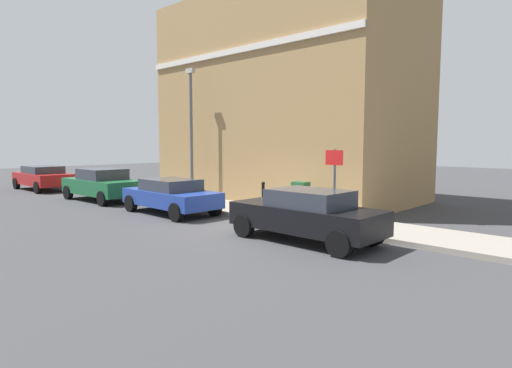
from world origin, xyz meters
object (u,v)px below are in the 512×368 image
Objects in this scene: car_black at (306,214)px; utility_cabinet at (300,200)px; bollard_near_cabinet at (263,194)px; lamppost at (191,128)px; street_sign at (334,176)px; car_red at (43,177)px; car_blue at (171,195)px; car_green at (102,184)px.

car_black reaches higher than utility_cabinet.
lamppost is at bearing 89.16° from bollard_near_cabinet.
bollard_near_cabinet is 0.45× the size of street_sign.
car_black is 0.97× the size of car_red.
lamppost is (2.54, 1.96, 2.61)m from car_blue.
car_red is 4.21× the size of bollard_near_cabinet.
car_black is 6.36m from car_blue.
car_green is 9.78m from utility_cabinet.
car_blue is 4.84m from utility_cabinet.
car_black is at bearing 179.84° from car_blue.
car_blue is 5.27m from car_green.
street_sign is (1.46, -6.15, 0.96)m from car_blue.
car_red is 3.80× the size of utility_cabinet.
car_green reaches higher than car_black.
bollard_near_cabinet is (0.10, 1.83, 0.02)m from utility_cabinet.
car_red reaches higher than utility_cabinet.
bollard_near_cabinet is (2.68, 3.96, -0.03)m from car_black.
car_green is (-0.01, 5.27, 0.06)m from car_blue.
street_sign is at bearing -164.97° from car_blue.
car_black is at bearing -179.76° from car_red.
car_blue is (0.20, 6.35, -0.04)m from car_black.
bollard_near_cabinet is (2.48, -2.39, 0.01)m from car_blue.
car_green is at bearing 127.61° from lamppost.
car_green is at bearing 97.34° from street_sign.
car_blue is 0.73× the size of lamppost.
utility_cabinet is 1.83m from bollard_near_cabinet.
utility_cabinet is at bearing -49.70° from car_black.
car_red is 10.61m from lamppost.
car_black is at bearing -140.37° from utility_cabinet.
car_black is 9.12m from lamppost.
car_black is 18.24m from car_red.
car_green is 3.81× the size of utility_cabinet.
car_green is at bearing 107.99° from bollard_near_cabinet.
car_green is (0.19, 11.62, 0.02)m from car_black.
lamppost is at bearing 82.40° from street_sign.
street_sign reaches higher than car_red.
utility_cabinet is 6.71m from lamppost.
street_sign is 8.34m from lamppost.
car_black is 11.63m from car_green.
utility_cabinet is 2.35m from street_sign.
street_sign is at bearing -115.42° from utility_cabinet.
lamppost is (2.75, 8.31, 2.56)m from car_black.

